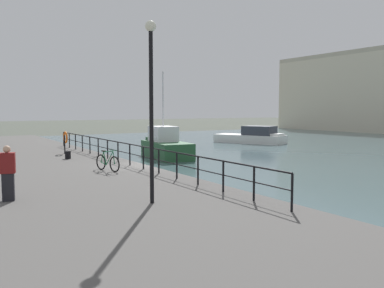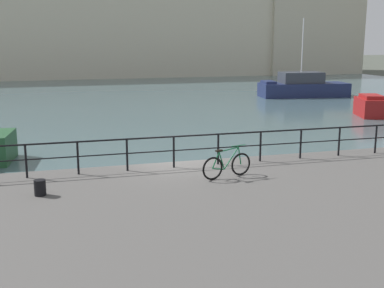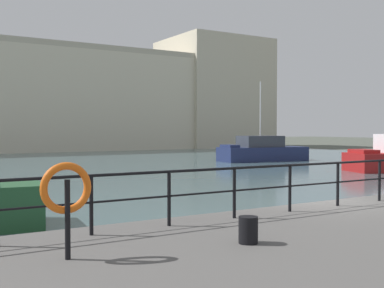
{
  "view_description": "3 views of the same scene",
  "coord_description": "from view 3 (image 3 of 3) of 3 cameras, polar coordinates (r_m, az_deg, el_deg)",
  "views": [
    {
      "loc": [
        18.24,
        -8.79,
        3.7
      ],
      "look_at": [
        -0.87,
        3.24,
        1.76
      ],
      "focal_mm": 37.85,
      "sensor_mm": 36.0,
      "label": 1
    },
    {
      "loc": [
        -4.08,
        -16.24,
        5.16
      ],
      "look_at": [
        1.0,
        1.81,
        1.12
      ],
      "focal_mm": 46.01,
      "sensor_mm": 36.0,
      "label": 2
    },
    {
      "loc": [
        -9.46,
        -8.88,
        2.8
      ],
      "look_at": [
        -0.91,
        5.17,
        2.28
      ],
      "focal_mm": 45.08,
      "sensor_mm": 36.0,
      "label": 3
    }
  ],
  "objects": [
    {
      "name": "ground_plane",
      "position": [
        13.27,
        15.39,
        -10.45
      ],
      "size": [
        240.0,
        240.0,
        0.0
      ],
      "primitive_type": "plane",
      "color": "#4C5147"
    },
    {
      "name": "harbor_building",
      "position": [
        64.93,
        -16.88,
        5.16
      ],
      "size": [
        79.76,
        13.26,
        16.51
      ],
      "color": "beige",
      "rests_on": "ground_plane"
    },
    {
      "name": "life_ring_stand",
      "position": [
        7.19,
        -14.66,
        -5.44
      ],
      "size": [
        0.75,
        0.16,
        1.4
      ],
      "color": "black",
      "rests_on": "quay_promenade"
    },
    {
      "name": "water_basin",
      "position": [
        40.3,
        -17.69,
        -2.26
      ],
      "size": [
        80.0,
        60.0,
        0.01
      ],
      "primitive_type": "cube",
      "color": "#476066",
      "rests_on": "ground_plane"
    },
    {
      "name": "mooring_bollard",
      "position": [
        8.05,
        6.67,
        -10.06
      ],
      "size": [
        0.32,
        0.32,
        0.44
      ],
      "primitive_type": "cylinder",
      "color": "black",
      "rests_on": "quay_promenade"
    },
    {
      "name": "moored_blue_motorboat",
      "position": [
        42.3,
        8.28,
        -0.81
      ],
      "size": [
        8.13,
        3.48,
        6.88
      ],
      "rotation": [
        0.0,
        0.0,
        3.03
      ],
      "color": "navy",
      "rests_on": "water_basin"
    },
    {
      "name": "quay_railing",
      "position": [
        11.69,
        14.32,
        -3.85
      ],
      "size": [
        23.44,
        0.07,
        1.08
      ],
      "color": "black",
      "rests_on": "quay_promenade"
    }
  ]
}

